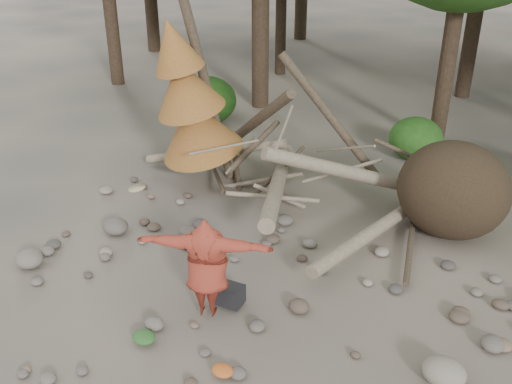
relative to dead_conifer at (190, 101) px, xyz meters
The scene contains 12 objects.
ground 5.05m from the dead_conifer, 47.26° to the right, with size 120.00×120.00×0.00m, color #514C44.
deadfall_pile 5.33m from the dead_conifer, ahead, with size 8.55×5.24×3.30m.
dead_conifer is the anchor object (origin of this frame).
bush_left 4.72m from the dead_conifer, 121.92° to the left, with size 1.80×1.80×1.44m, color #1E4612.
bush_mid 6.11m from the dead_conifer, 48.52° to the left, with size 1.40×1.40×1.12m, color #275919.
frisbee_thrower 5.01m from the dead_conifer, 50.05° to the right, with size 2.63×1.35×1.91m.
backpack 5.05m from the dead_conifer, 45.77° to the right, with size 0.50×0.33×0.33m, color black.
cloth_green 5.86m from the dead_conifer, 60.76° to the right, with size 0.39×0.32×0.14m, color #2A5B24.
cloth_orange 6.59m from the dead_conifer, 49.13° to the right, with size 0.33×0.27×0.12m, color #C25A21.
boulder_front_left 4.76m from the dead_conifer, 97.06° to the right, with size 0.54×0.49×0.32m, color slate.
boulder_mid_right 7.74m from the dead_conifer, 25.26° to the right, with size 0.61×0.55×0.37m, color gray.
boulder_mid_left 3.24m from the dead_conifer, 90.72° to the right, with size 0.54×0.49×0.33m, color #5E584F.
Camera 1 is at (4.57, -6.28, 5.96)m, focal length 40.00 mm.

